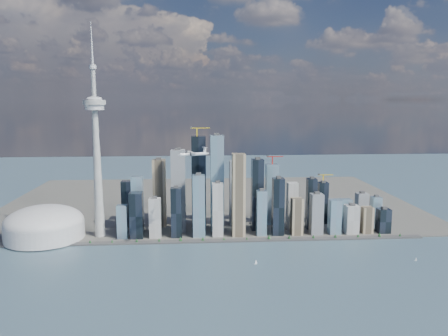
{
  "coord_description": "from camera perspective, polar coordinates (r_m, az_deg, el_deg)",
  "views": [
    {
      "loc": [
        -48.18,
        -828.62,
        361.48
      ],
      "look_at": [
        26.64,
        260.0,
        190.5
      ],
      "focal_mm": 35.0,
      "sensor_mm": 36.0,
      "label": 1
    }
  ],
  "objects": [
    {
      "name": "land",
      "position": [
        1571.17,
        -2.08,
        -4.35
      ],
      "size": [
        1400.0,
        900.0,
        3.0
      ],
      "primitive_type": "cube",
      "color": "#4C4C47",
      "rests_on": "ground"
    },
    {
      "name": "shoreline_trees",
      "position": [
        1135.84,
        -1.32,
        -9.19
      ],
      "size": [
        960.53,
        7.2,
        8.8
      ],
      "color": "#3F2D1E",
      "rests_on": "seawall"
    },
    {
      "name": "airplane",
      "position": [
        1005.04,
        -4.03,
        1.87
      ],
      "size": [
        73.6,
        65.93,
        18.61
      ],
      "rotation": [
        0.0,
        0.0,
        0.37
      ],
      "color": "silver",
      "rests_on": "ground"
    },
    {
      "name": "seawall",
      "position": [
        1137.97,
        -1.32,
        -9.51
      ],
      "size": [
        1100.0,
        22.0,
        4.0
      ],
      "primitive_type": "cube",
      "color": "#383838",
      "rests_on": "ground"
    },
    {
      "name": "needle_tower",
      "position": [
        1172.88,
        -16.32,
        2.4
      ],
      "size": [
        56.0,
        56.0,
        550.5
      ],
      "color": "gray",
      "rests_on": "land"
    },
    {
      "name": "sailboat_west",
      "position": [
        994.8,
        4.18,
        -12.21
      ],
      "size": [
        7.71,
        3.74,
        10.71
      ],
      "rotation": [
        0.0,
        0.0,
        0.27
      ],
      "color": "white",
      "rests_on": "ground"
    },
    {
      "name": "dome_stadium",
      "position": [
        1237.34,
        -22.41,
        -6.87
      ],
      "size": [
        200.0,
        200.0,
        86.0
      ],
      "color": "silver",
      "rests_on": "land"
    },
    {
      "name": "ground",
      "position": [
        905.32,
        -0.57,
        -14.63
      ],
      "size": [
        4000.0,
        4000.0,
        0.0
      ],
      "primitive_type": "plane",
      "color": "#334B59",
      "rests_on": "ground"
    },
    {
      "name": "skyscraper_cluster",
      "position": [
        1201.76,
        1.32,
        -4.21
      ],
      "size": [
        736.0,
        142.0,
        284.3
      ],
      "color": "black",
      "rests_on": "land"
    },
    {
      "name": "sailboat_east",
      "position": [
        1101.09,
        23.78,
        -10.89
      ],
      "size": [
        6.33,
        3.14,
        8.8
      ],
      "rotation": [
        0.0,
        0.0,
        -0.28
      ],
      "color": "white",
      "rests_on": "ground"
    }
  ]
}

